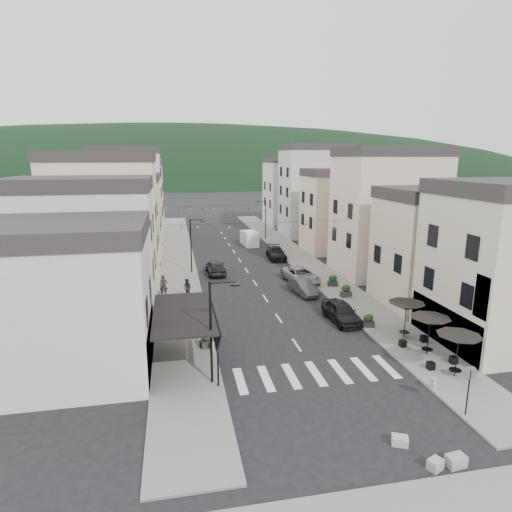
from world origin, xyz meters
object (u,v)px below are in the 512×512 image
at_px(parked_car_b, 303,287).
at_px(parked_car_c, 301,275).
at_px(parked_car_d, 276,253).
at_px(delivery_van, 249,238).
at_px(pedestrian_a, 164,286).
at_px(parked_car_a, 341,312).
at_px(pedestrian_b, 187,288).
at_px(parked_car_e, 216,267).

height_order(parked_car_b, parked_car_c, parked_car_c).
relative_size(parked_car_d, delivery_van, 1.11).
bearing_deg(pedestrian_a, parked_car_c, 8.47).
height_order(parked_car_c, pedestrian_a, pedestrian_a).
xyz_separation_m(parked_car_a, delivery_van, (-1.78, 30.32, 0.26)).
bearing_deg(delivery_van, pedestrian_a, -122.68).
height_order(parked_car_b, parked_car_d, parked_car_d).
relative_size(parked_car_c, pedestrian_b, 3.18).
height_order(parked_car_c, pedestrian_b, pedestrian_b).
bearing_deg(parked_car_c, parked_car_a, -96.86).
height_order(parked_car_a, parked_car_b, parked_car_a).
height_order(parked_car_e, pedestrian_a, pedestrian_a).
bearing_deg(parked_car_a, pedestrian_b, 143.26).
relative_size(parked_car_b, parked_car_d, 0.80).
height_order(parked_car_a, delivery_van, delivery_van).
height_order(parked_car_a, pedestrian_a, pedestrian_a).
distance_m(parked_car_e, pedestrian_b, 8.49).
distance_m(parked_car_c, parked_car_e, 9.47).
height_order(parked_car_d, parked_car_e, parked_car_e).
bearing_deg(parked_car_a, delivery_van, 90.80).
bearing_deg(delivery_van, parked_car_e, -117.68).
height_order(parked_car_c, parked_car_d, parked_car_c).
relative_size(parked_car_a, pedestrian_a, 2.33).
bearing_deg(parked_car_b, pedestrian_b, 168.53).
bearing_deg(parked_car_b, parked_car_a, -90.86).
bearing_deg(parked_car_d, parked_car_c, -86.15).
height_order(parked_car_e, pedestrian_b, pedestrian_b).
bearing_deg(pedestrian_a, parked_car_a, -33.05).
bearing_deg(parked_car_a, parked_car_b, 94.30).
height_order(parked_car_b, delivery_van, delivery_van).
distance_m(parked_car_d, delivery_van, 9.18).
xyz_separation_m(parked_car_a, pedestrian_a, (-13.56, 8.48, 0.32)).
bearing_deg(parked_car_d, parked_car_b, -89.60).
bearing_deg(parked_car_b, delivery_van, 84.55).
distance_m(parked_car_a, parked_car_c, 10.75).
relative_size(delivery_van, pedestrian_b, 2.65).
xyz_separation_m(parked_car_d, delivery_van, (-1.78, 9.00, 0.31)).
height_order(parked_car_a, parked_car_e, parked_car_e).
bearing_deg(pedestrian_b, parked_car_c, 55.59).
bearing_deg(pedestrian_a, parked_car_b, -7.22).
bearing_deg(parked_car_d, pedestrian_b, -126.47).
xyz_separation_m(pedestrian_a, pedestrian_b, (2.08, -0.68, -0.13)).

